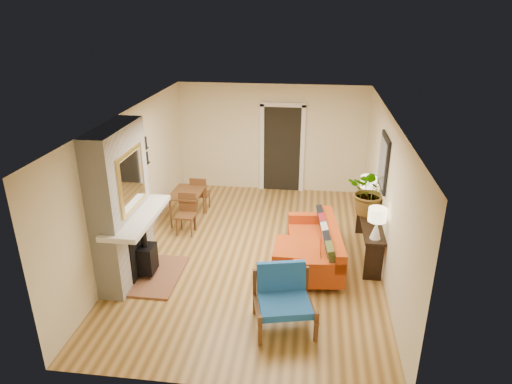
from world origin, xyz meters
TOP-DOWN VIEW (x-y plane):
  - room_shell at (0.60, 2.63)m, footprint 6.50×6.50m
  - fireplace at (-2.00, -1.00)m, footprint 1.09×1.68m
  - sofa at (1.16, -0.20)m, footprint 1.03×2.01m
  - ottoman at (0.79, -0.37)m, footprint 0.80×0.80m
  - blue_chair at (0.66, -1.90)m, footprint 0.99×0.97m
  - dining_table at (-1.52, 1.19)m, footprint 0.66×1.52m
  - console_table at (2.07, 0.22)m, footprint 0.34×1.85m
  - lamp_near at (2.07, -0.51)m, footprint 0.30×0.30m
  - lamp_far at (2.07, 0.97)m, footprint 0.30×0.30m
  - houseplant at (2.06, 0.43)m, footprint 0.93×0.84m

SIDE VIEW (x-z plane):
  - ottoman at x=0.79m, z-range 0.03..0.43m
  - sofa at x=1.16m, z-range -0.05..0.72m
  - blue_chair at x=0.66m, z-range 0.03..0.90m
  - dining_table at x=-1.52m, z-range 0.13..0.95m
  - console_table at x=2.07m, z-range 0.21..0.94m
  - lamp_near at x=2.07m, z-range 0.79..1.33m
  - lamp_far at x=2.07m, z-range 0.79..1.33m
  - houseplant at x=2.06m, z-range 0.73..1.64m
  - room_shell at x=0.60m, z-range -2.01..4.49m
  - fireplace at x=-2.00m, z-range -0.06..2.54m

